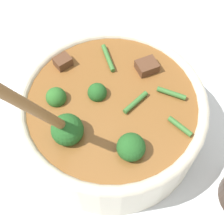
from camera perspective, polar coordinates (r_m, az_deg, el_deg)
ground_plane at (r=0.51m, az=0.00°, el=-3.61°), size 4.00×4.00×0.00m
stew_bowl at (r=0.46m, az=-0.08°, el=-0.51°), size 0.27×0.27×0.25m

